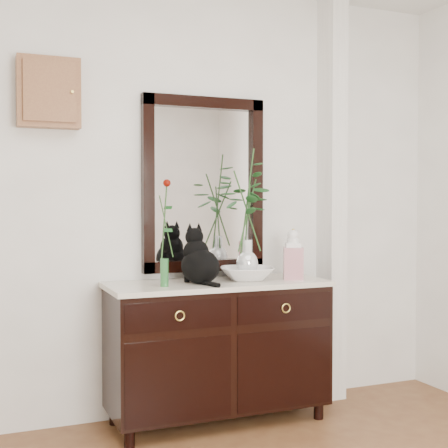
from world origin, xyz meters
name	(u,v)px	position (x,y,z in m)	size (l,w,h in m)	color
wall_back	(188,199)	(0.00, 1.98, 1.35)	(3.60, 0.04, 2.70)	white
pilaster	(332,199)	(1.00, 1.90, 1.35)	(0.12, 0.20, 2.70)	white
sideboard	(218,344)	(0.10, 1.73, 0.47)	(1.33, 0.52, 0.82)	black
wall_mirror	(204,184)	(0.10, 1.97, 1.44)	(0.80, 0.06, 1.10)	black
key_cabinet	(49,93)	(-0.85, 1.94, 1.95)	(0.35, 0.10, 0.40)	brown
cat	(200,255)	(-0.03, 1.69, 1.02)	(0.24, 0.29, 0.33)	black
lotus_bowl	(247,273)	(0.30, 1.73, 0.89)	(0.33, 0.33, 0.08)	white
vase_branches	(247,212)	(0.30, 1.73, 1.27)	(0.38, 0.38, 0.80)	silver
bud_vase_rose	(164,232)	(-0.26, 1.64, 1.16)	(0.07, 0.07, 0.62)	#2D6D34
ginger_jar	(293,254)	(0.57, 1.66, 1.01)	(0.12, 0.12, 0.32)	silver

